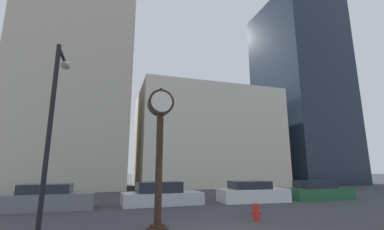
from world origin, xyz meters
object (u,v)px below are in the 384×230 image
car_white (252,193)px  street_lamp_left (55,107)px  street_clock (160,138)px  car_silver (161,195)px  fire_hydrant_near (256,212)px  car_grey (49,199)px  car_green (318,191)px

car_white → street_lamp_left: street_lamp_left is taller
street_clock → car_white: bearing=39.8°
car_white → car_silver: bearing=179.7°
fire_hydrant_near → car_grey: bearing=146.7°
street_lamp_left → car_green: bearing=22.1°
car_grey → street_lamp_left: 7.59m
car_grey → car_silver: car_silver is taller
car_white → street_lamp_left: bearing=-145.5°
car_green → fire_hydrant_near: size_ratio=6.53×
street_clock → fire_hydrant_near: street_clock is taller
car_silver → car_grey: bearing=178.5°
car_grey → car_green: 16.95m
car_silver → street_clock: bearing=-104.0°
car_green → fire_hydrant_near: bearing=-145.3°
street_clock → car_silver: 6.98m
car_grey → car_green: car_grey is taller
car_silver → car_white: car_silver is taller
street_lamp_left → car_grey: bearing=99.8°
street_lamp_left → car_white: bearing=31.1°
street_clock → street_lamp_left: bearing=-172.8°
car_grey → car_silver: (5.90, 0.09, -0.00)m
car_grey → car_silver: size_ratio=0.92×
car_green → street_lamp_left: street_lamp_left is taller
street_clock → car_silver: (1.31, 6.33, -2.63)m
car_white → street_clock: bearing=-136.8°
street_clock → car_grey: street_clock is taller
car_grey → street_lamp_left: (1.15, -6.68, 3.42)m
street_clock → car_white: street_clock is taller
car_grey → car_silver: 5.90m
car_green → street_lamp_left: bearing=-156.8°
car_silver → car_white: 5.85m
car_white → fire_hydrant_near: car_white is taller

